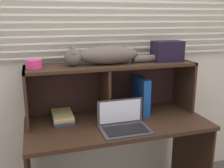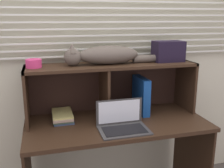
{
  "view_description": "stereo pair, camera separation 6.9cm",
  "coord_description": "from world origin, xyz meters",
  "px_view_note": "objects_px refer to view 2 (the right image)",
  "views": [
    {
      "loc": [
        -0.59,
        -1.6,
        1.54
      ],
      "look_at": [
        0.0,
        0.33,
        1.03
      ],
      "focal_mm": 41.9,
      "sensor_mm": 36.0,
      "label": 1
    },
    {
      "loc": [
        -0.53,
        -1.62,
        1.54
      ],
      "look_at": [
        0.0,
        0.33,
        1.03
      ],
      "focal_mm": 41.9,
      "sensor_mm": 36.0,
      "label": 2
    }
  ],
  "objects_px": {
    "small_basket": "(34,63)",
    "storage_box": "(168,51)",
    "book_stack": "(62,116)",
    "binder_upright": "(141,95)",
    "cat": "(105,55)",
    "laptop": "(122,124)"
  },
  "relations": [
    {
      "from": "book_stack",
      "to": "cat",
      "type": "bearing_deg",
      "value": -0.12
    },
    {
      "from": "book_stack",
      "to": "small_basket",
      "type": "relative_size",
      "value": 2.39
    },
    {
      "from": "cat",
      "to": "storage_box",
      "type": "xyz_separation_m",
      "value": [
        0.54,
        0.0,
        0.01
      ]
    },
    {
      "from": "binder_upright",
      "to": "small_basket",
      "type": "xyz_separation_m",
      "value": [
        -0.84,
        0.0,
        0.31
      ]
    },
    {
      "from": "book_stack",
      "to": "storage_box",
      "type": "xyz_separation_m",
      "value": [
        0.88,
        -0.0,
        0.48
      ]
    },
    {
      "from": "binder_upright",
      "to": "cat",
      "type": "bearing_deg",
      "value": -180.0
    },
    {
      "from": "cat",
      "to": "laptop",
      "type": "bearing_deg",
      "value": -79.32
    },
    {
      "from": "small_basket",
      "to": "storage_box",
      "type": "relative_size",
      "value": 0.47
    },
    {
      "from": "small_basket",
      "to": "storage_box",
      "type": "xyz_separation_m",
      "value": [
        1.07,
        0.0,
        0.05
      ]
    },
    {
      "from": "binder_upright",
      "to": "small_basket",
      "type": "height_order",
      "value": "small_basket"
    },
    {
      "from": "cat",
      "to": "laptop",
      "type": "xyz_separation_m",
      "value": [
        0.05,
        -0.29,
        -0.46
      ]
    },
    {
      "from": "storage_box",
      "to": "binder_upright",
      "type": "bearing_deg",
      "value": 180.0
    },
    {
      "from": "cat",
      "to": "storage_box",
      "type": "distance_m",
      "value": 0.54
    },
    {
      "from": "laptop",
      "to": "binder_upright",
      "type": "relative_size",
      "value": 1.17
    },
    {
      "from": "cat",
      "to": "binder_upright",
      "type": "relative_size",
      "value": 2.56
    },
    {
      "from": "cat",
      "to": "laptop",
      "type": "distance_m",
      "value": 0.54
    },
    {
      "from": "book_stack",
      "to": "small_basket",
      "type": "bearing_deg",
      "value": -179.78
    },
    {
      "from": "laptop",
      "to": "storage_box",
      "type": "distance_m",
      "value": 0.73
    },
    {
      "from": "book_stack",
      "to": "small_basket",
      "type": "distance_m",
      "value": 0.46
    },
    {
      "from": "small_basket",
      "to": "binder_upright",
      "type": "bearing_deg",
      "value": 0.0
    },
    {
      "from": "laptop",
      "to": "binder_upright",
      "type": "distance_m",
      "value": 0.4
    },
    {
      "from": "cat",
      "to": "binder_upright",
      "type": "distance_m",
      "value": 0.46
    }
  ]
}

